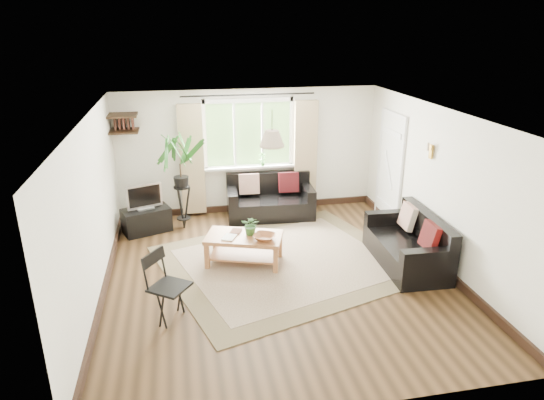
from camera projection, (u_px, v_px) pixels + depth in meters
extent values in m
plane|color=black|center=(277.00, 275.00, 7.26)|extent=(5.50, 5.50, 0.00)
plane|color=white|center=(278.00, 115.00, 6.43)|extent=(5.50, 5.50, 0.00)
cube|color=white|center=(249.00, 152.00, 9.38)|extent=(5.00, 0.02, 2.40)
cube|color=white|center=(340.00, 304.00, 4.32)|extent=(5.00, 0.02, 2.40)
cube|color=white|center=(92.00, 212.00, 6.40)|extent=(0.02, 5.50, 2.40)
cube|color=white|center=(440.00, 189.00, 7.30)|extent=(0.02, 5.50, 2.40)
cube|color=#BCAB92|center=(286.00, 262.00, 7.63)|extent=(4.35, 4.01, 0.02)
cube|color=silver|center=(390.00, 170.00, 8.93)|extent=(0.06, 0.96, 2.06)
imported|color=#2C5B24|center=(251.00, 225.00, 7.43)|extent=(0.36, 0.34, 0.31)
imported|color=brown|center=(264.00, 237.00, 7.30)|extent=(0.45, 0.45, 0.08)
imported|color=white|center=(224.00, 237.00, 7.39)|extent=(0.27, 0.30, 0.02)
imported|color=#512F20|center=(231.00, 231.00, 7.60)|extent=(0.23, 0.26, 0.02)
cube|color=black|center=(146.00, 220.00, 8.69)|extent=(0.92, 0.71, 0.44)
imported|color=#2D6023|center=(262.00, 159.00, 9.36)|extent=(0.14, 0.10, 0.27)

